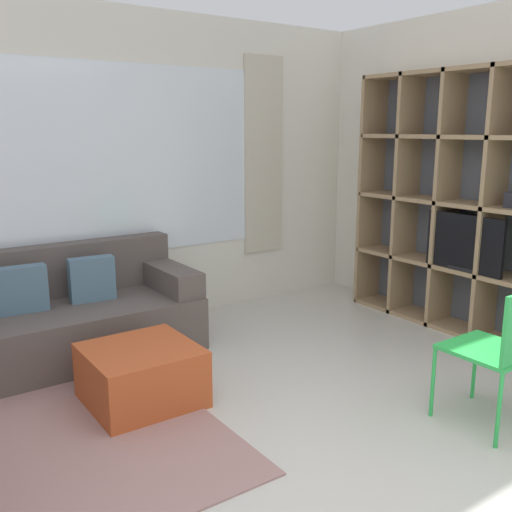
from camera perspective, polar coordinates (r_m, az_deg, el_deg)
name	(u,v)px	position (r m, az deg, el deg)	size (l,w,h in m)	color
wall_back	(102,173)	(4.98, -15.12, 8.05)	(6.47, 0.11, 2.70)	silver
wall_right	(470,172)	(5.31, 20.63, 7.87)	(0.07, 4.45, 2.70)	silver
area_rug	(15,440)	(3.63, -22.97, -16.57)	(2.11, 2.26, 0.01)	gray
shelving_unit	(472,205)	(5.10, 20.76, 4.75)	(0.35, 2.25, 2.20)	#515660
couch_main	(63,319)	(4.58, -18.71, -6.00)	(1.97, 0.86, 0.83)	#564C47
ottoman	(141,375)	(3.77, -11.39, -11.59)	(0.67, 0.65, 0.37)	#B74C23
folding_chair	(504,344)	(3.58, 23.55, -8.08)	(0.44, 0.46, 0.86)	green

